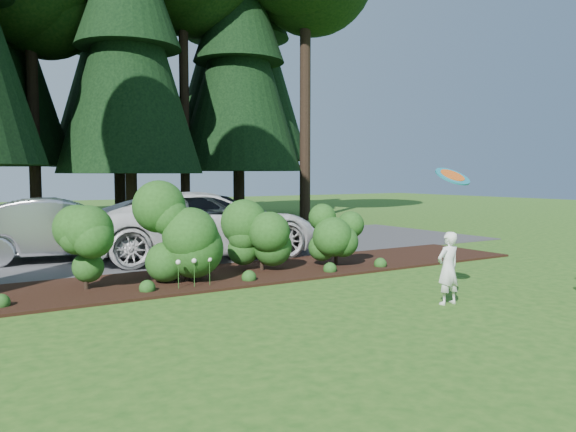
{
  "coord_description": "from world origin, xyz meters",
  "views": [
    {
      "loc": [
        -4.15,
        -6.94,
        2.06
      ],
      "look_at": [
        1.31,
        1.8,
        1.3
      ],
      "focal_mm": 35.0,
      "sensor_mm": 36.0,
      "label": 1
    }
  ],
  "objects_px": {
    "car_silver_wagon": "(62,229)",
    "car_dark_suv": "(214,216)",
    "child": "(448,268)",
    "car_white_suv": "(206,224)",
    "frisbee": "(453,176)"
  },
  "relations": [
    {
      "from": "car_silver_wagon",
      "to": "child",
      "type": "relative_size",
      "value": 3.83
    },
    {
      "from": "child",
      "to": "car_silver_wagon",
      "type": "bearing_deg",
      "value": -60.69
    },
    {
      "from": "car_white_suv",
      "to": "child",
      "type": "bearing_deg",
      "value": -162.69
    },
    {
      "from": "car_white_suv",
      "to": "car_silver_wagon",
      "type": "bearing_deg",
      "value": 72.93
    },
    {
      "from": "car_dark_suv",
      "to": "frisbee",
      "type": "height_order",
      "value": "frisbee"
    },
    {
      "from": "car_silver_wagon",
      "to": "car_dark_suv",
      "type": "bearing_deg",
      "value": -55.2
    },
    {
      "from": "car_white_suv",
      "to": "child",
      "type": "relative_size",
      "value": 4.98
    },
    {
      "from": "car_dark_suv",
      "to": "frisbee",
      "type": "xyz_separation_m",
      "value": [
        -0.78,
        -10.65,
        1.31
      ]
    },
    {
      "from": "car_dark_suv",
      "to": "car_silver_wagon",
      "type": "bearing_deg",
      "value": 107.35
    },
    {
      "from": "car_white_suv",
      "to": "frisbee",
      "type": "xyz_separation_m",
      "value": [
        1.25,
        -6.71,
        1.2
      ]
    },
    {
      "from": "car_white_suv",
      "to": "car_dark_suv",
      "type": "distance_m",
      "value": 4.43
    },
    {
      "from": "car_dark_suv",
      "to": "car_white_suv",
      "type": "bearing_deg",
      "value": 143.52
    },
    {
      "from": "child",
      "to": "frisbee",
      "type": "relative_size",
      "value": 2.09
    },
    {
      "from": "car_silver_wagon",
      "to": "car_white_suv",
      "type": "xyz_separation_m",
      "value": [
        3.1,
        -1.38,
        0.07
      ]
    },
    {
      "from": "car_silver_wagon",
      "to": "frisbee",
      "type": "relative_size",
      "value": 8.01
    }
  ]
}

